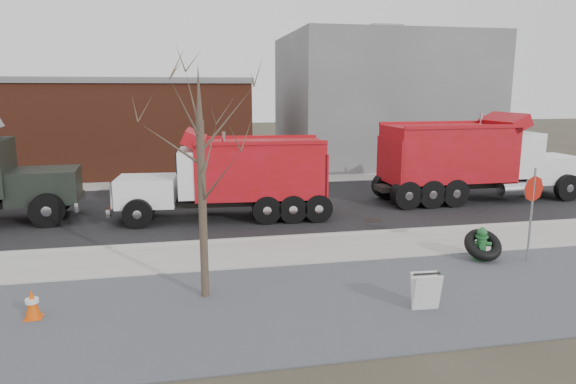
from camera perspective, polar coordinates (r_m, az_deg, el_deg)
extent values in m
plane|color=#383328|center=(14.93, 2.84, -6.79)|extent=(120.00, 120.00, 0.00)
cube|color=slate|center=(11.78, 7.15, -11.86)|extent=(60.00, 5.00, 0.03)
cube|color=#9E9B93|center=(15.15, 2.61, -6.40)|extent=(60.00, 2.50, 0.06)
cube|color=#9E9B93|center=(16.35, 1.50, -4.96)|extent=(60.00, 0.15, 0.11)
cube|color=black|center=(20.87, -1.43, -1.50)|extent=(60.00, 9.40, 0.02)
cube|color=#9E9B93|center=(26.39, -3.61, 1.23)|extent=(60.00, 2.00, 0.06)
cube|color=gray|center=(34.14, 10.21, 10.06)|extent=(12.00, 10.00, 8.00)
cube|color=maroon|center=(31.48, -23.47, 6.49)|extent=(20.00, 8.00, 5.00)
cube|color=gray|center=(31.42, -23.85, 11.30)|extent=(20.20, 8.20, 0.30)
cylinder|color=#382D23|center=(11.45, -9.46, -2.14)|extent=(0.18, 0.18, 4.00)
cone|color=#382D23|center=(11.15, -9.90, 10.97)|extent=(0.14, 0.14, 1.20)
cylinder|color=#2A703A|center=(15.27, 20.57, -6.98)|extent=(0.50, 0.50, 0.07)
cylinder|color=#2A703A|center=(15.17, 20.66, -5.76)|extent=(0.26, 0.26, 0.68)
cylinder|color=#2A703A|center=(15.08, 20.74, -4.65)|extent=(0.34, 0.34, 0.06)
sphere|color=#2A703A|center=(15.06, 20.77, -4.23)|extent=(0.27, 0.27, 0.27)
cylinder|color=#2A703A|center=(15.03, 20.80, -3.81)|extent=(0.06, 0.06, 0.07)
cylinder|color=#2A703A|center=(15.11, 19.97, -5.37)|extent=(0.17, 0.17, 0.12)
cylinder|color=#2A703A|center=(15.17, 21.41, -5.41)|extent=(0.17, 0.17, 0.12)
cylinder|color=#2A703A|center=(14.96, 20.79, -5.68)|extent=(0.21, 0.19, 0.17)
torus|color=black|center=(15.14, 20.83, -5.50)|extent=(1.13, 1.09, 0.86)
cylinder|color=gray|center=(15.26, 25.39, -2.41)|extent=(0.06, 0.06, 2.61)
cylinder|color=#AD180C|center=(15.12, 25.63, 0.34)|extent=(0.69, 0.21, 0.71)
cube|color=silver|center=(11.38, 15.25, -10.79)|extent=(0.60, 0.23, 0.80)
cube|color=silver|center=(11.53, 14.91, -10.49)|extent=(0.60, 0.23, 0.80)
cube|color=black|center=(11.32, 15.18, -8.77)|extent=(0.59, 0.07, 0.04)
cube|color=#E44D07|center=(12.05, -26.40, -12.46)|extent=(0.34, 0.34, 0.04)
cone|color=#E44D07|center=(11.93, -26.54, -11.04)|extent=(0.32, 0.32, 0.63)
cylinder|color=white|center=(11.90, -26.57, -10.76)|extent=(0.26, 0.26, 0.09)
cube|color=black|center=(23.22, 19.96, 0.82)|extent=(8.76, 1.06, 0.23)
cube|color=white|center=(25.18, 26.80, 2.35)|extent=(2.29, 2.04, 1.13)
cube|color=silver|center=(25.87, 28.64, 2.39)|extent=(0.09, 1.79, 1.02)
cube|color=white|center=(23.94, 23.42, 3.97)|extent=(1.68, 2.38, 1.84)
cube|color=black|center=(24.33, 24.95, 5.16)|extent=(0.09, 2.05, 0.82)
cube|color=#AA0E1F|center=(22.34, 17.31, 4.19)|extent=(5.16, 2.55, 2.25)
cylinder|color=silver|center=(24.21, 20.52, 5.35)|extent=(0.15, 0.15, 2.46)
cylinder|color=black|center=(26.25, 25.50, 1.31)|extent=(1.13, 0.33, 1.13)
cylinder|color=black|center=(24.58, 28.64, 0.42)|extent=(1.13, 0.33, 1.13)
cylinder|color=black|center=(22.84, 13.20, 0.78)|extent=(1.13, 0.33, 1.13)
cylinder|color=black|center=(21.12, 15.50, -0.17)|extent=(1.13, 0.33, 1.13)
cube|color=black|center=(18.75, -6.79, -1.14)|extent=(7.48, 1.33, 0.20)
cube|color=white|center=(18.85, -15.41, 0.12)|extent=(2.13, 1.92, 1.00)
cube|color=silver|center=(19.03, -18.60, 0.04)|extent=(0.17, 1.59, 0.91)
cube|color=white|center=(18.56, -9.69, 2.20)|extent=(1.60, 2.19, 1.64)
cube|color=black|center=(18.54, -12.06, 3.53)|extent=(0.18, 1.82, 0.73)
cube|color=#AA0E1F|center=(18.58, -3.22, 2.64)|extent=(4.70, 2.51, 2.00)
cylinder|color=silver|center=(17.63, -7.08, 3.15)|extent=(0.14, 0.14, 2.19)
cylinder|color=black|center=(18.05, -16.36, -2.34)|extent=(1.02, 0.34, 1.00)
cylinder|color=black|center=(19.94, -15.51, -1.02)|extent=(1.02, 0.34, 1.00)
cylinder|color=black|center=(18.09, 0.49, -1.84)|extent=(1.02, 0.34, 1.00)
cylinder|color=black|center=(19.78, -0.20, -0.70)|extent=(1.02, 0.34, 1.00)
cube|color=black|center=(20.29, -25.43, 0.69)|extent=(2.47, 2.22, 1.16)
cube|color=silver|center=(20.14, -22.43, 0.86)|extent=(0.20, 1.84, 1.05)
cube|color=black|center=(20.35, -28.92, 4.01)|extent=(0.21, 2.10, 0.84)
cylinder|color=black|center=(21.48, -24.27, -0.54)|extent=(1.18, 0.40, 1.16)
cylinder|color=black|center=(19.28, -25.20, -1.87)|extent=(1.18, 0.40, 1.16)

